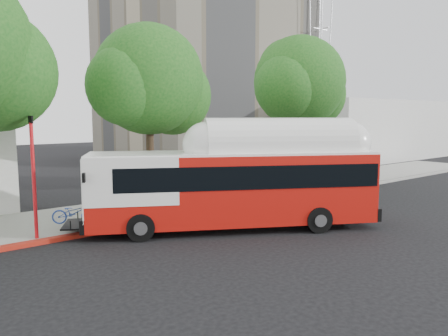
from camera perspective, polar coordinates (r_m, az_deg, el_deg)
The scene contains 9 objects.
ground at distance 16.73m, azimuth 3.95°, elevation -8.74°, with size 120.00×120.00×0.00m, color black.
sidewalk at distance 21.78m, azimuth -7.84°, elevation -4.91°, with size 60.00×5.00×0.15m, color gray.
curb_strip at distance 19.65m, azimuth -3.88°, elevation -6.15°, with size 60.00×0.30×0.15m, color gray.
red_curb_segment at distance 18.14m, azimuth -11.70°, elevation -7.37°, with size 10.00×0.32×0.16m, color #9E1D11.
street_tree_mid at distance 20.69m, azimuth -8.89°, elevation 10.70°, with size 5.75×5.00×8.62m.
street_tree_right at distance 27.05m, azimuth 10.33°, elevation 10.49°, with size 6.21×5.40×9.18m.
horizon_block at distance 49.55m, azimuth 16.88°, elevation 4.85°, with size 20.00×12.00×6.00m, color silver.
transit_bus at distance 17.23m, azimuth 1.51°, elevation -2.63°, with size 11.45×7.61×3.54m.
signal_pole at distance 16.71m, azimuth -23.60°, elevation -1.25°, with size 0.13×0.43×4.49m.
Camera 1 is at (-11.02, -11.76, 4.50)m, focal length 35.00 mm.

